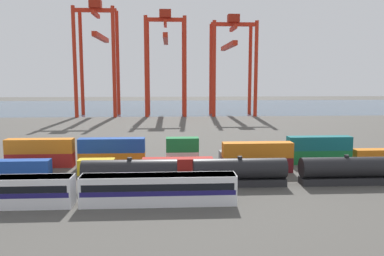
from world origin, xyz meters
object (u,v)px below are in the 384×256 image
at_px(shipping_container_7, 112,159).
at_px(freight_tank_row, 346,170).
at_px(gantry_crane_west, 98,48).
at_px(shipping_container_11, 251,157).
at_px(gantry_crane_east, 232,54).
at_px(shipping_container_0, 14,168).
at_px(shipping_container_3, 257,165).
at_px(shipping_container_2, 178,166).
at_px(passenger_train, 77,189).
at_px(gantry_crane_central, 166,51).
at_px(shipping_container_1, 97,167).

bearing_deg(shipping_container_7, freight_tank_row, -21.01).
bearing_deg(gantry_crane_west, shipping_container_11, -65.04).
xyz_separation_m(shipping_container_7, gantry_crane_east, (37.56, 97.94, 24.55)).
distance_m(shipping_container_0, shipping_container_3, 41.32).
xyz_separation_m(shipping_container_11, gantry_crane_west, (-45.17, 97.06, 27.12)).
height_order(shipping_container_0, gantry_crane_east, gantry_crane_east).
distance_m(shipping_container_2, shipping_container_7, 13.47).
distance_m(shipping_container_11, gantry_crane_west, 110.44).
bearing_deg(passenger_train, gantry_crane_east, 72.15).
xyz_separation_m(shipping_container_7, gantry_crane_central, (9.21, 98.14, 25.89)).
bearing_deg(freight_tank_row, gantry_crane_east, 90.08).
bearing_deg(passenger_train, freight_tank_row, 11.72).
bearing_deg(gantry_crane_west, freight_tank_row, -62.99).
relative_size(shipping_container_1, gantry_crane_east, 0.14).
height_order(shipping_container_0, gantry_crane_central, gantry_crane_central).
xyz_separation_m(shipping_container_2, shipping_container_7, (-12.02, 6.08, 0.00)).
bearing_deg(freight_tank_row, shipping_container_3, 144.81).
height_order(shipping_container_1, shipping_container_11, same).
height_order(shipping_container_1, shipping_container_2, same).
bearing_deg(gantry_crane_east, gantry_crane_central, 179.61).
bearing_deg(shipping_container_1, shipping_container_7, 73.89).
distance_m(shipping_container_7, gantry_crane_west, 102.58).
height_order(passenger_train, shipping_container_2, passenger_train).
relative_size(shipping_container_2, gantry_crane_west, 0.26).
distance_m(gantry_crane_west, gantry_crane_central, 28.40).
bearing_deg(shipping_container_11, shipping_container_3, -92.22).
height_order(shipping_container_0, shipping_container_11, same).
height_order(passenger_train, shipping_container_1, passenger_train).
bearing_deg(freight_tank_row, shipping_container_0, 171.02).
distance_m(passenger_train, shipping_container_1, 16.52).
relative_size(shipping_container_2, shipping_container_11, 1.00).
distance_m(shipping_container_1, gantry_crane_west, 108.05).
height_order(shipping_container_3, shipping_container_11, same).
relative_size(shipping_container_3, shipping_container_7, 1.00).
xyz_separation_m(passenger_train, shipping_container_2, (13.26, 16.49, -0.84)).
relative_size(passenger_train, shipping_container_7, 3.38).
bearing_deg(freight_tank_row, shipping_container_1, 167.97).
bearing_deg(shipping_container_0, gantry_crane_west, 92.01).
distance_m(shipping_container_1, shipping_container_3, 27.55).
xyz_separation_m(freight_tank_row, shipping_container_11, (-11.69, 14.49, -0.88)).
height_order(shipping_container_1, shipping_container_7, same).
bearing_deg(shipping_container_3, gantry_crane_central, 99.04).
relative_size(passenger_train, shipping_container_3, 3.38).
height_order(shipping_container_11, gantry_crane_west, gantry_crane_west).
relative_size(shipping_container_1, gantry_crane_west, 0.13).
bearing_deg(gantry_crane_west, shipping_container_2, -73.19).
relative_size(freight_tank_row, shipping_container_3, 6.62).
distance_m(passenger_train, gantry_crane_west, 123.78).
height_order(gantry_crane_central, gantry_crane_east, gantry_crane_central).
bearing_deg(gantry_crane_central, shipping_container_3, -80.96).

